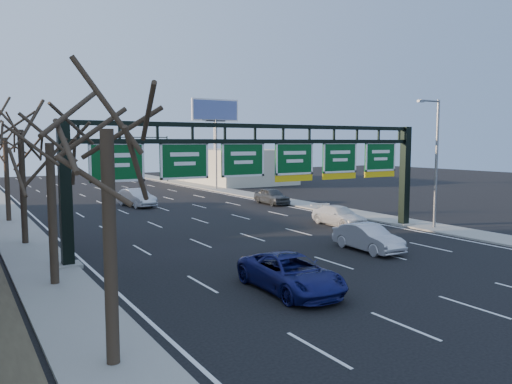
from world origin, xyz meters
TOP-DOWN VIEW (x-y plane):
  - ground at (0.00, 0.00)m, footprint 160.00×160.00m
  - sidewalk_left at (-12.80, 20.00)m, footprint 3.00×120.00m
  - sidewalk_right at (12.80, 20.00)m, footprint 3.00×120.00m
  - lane_markings at (0.00, 20.00)m, footprint 21.60×120.00m
  - sign_gantry at (0.16, 8.00)m, footprint 24.60×1.20m
  - building_right_distant at (20.00, 50.00)m, footprint 12.00×20.00m
  - tree_near at (-12.80, -4.00)m, footprint 3.60×3.60m
  - tree_gantry at (-12.80, 5.00)m, footprint 3.60×3.60m
  - tree_mid at (-12.80, 15.00)m, footprint 3.60×3.60m
  - tree_far at (-12.80, 25.00)m, footprint 3.60×3.60m
  - streetlight_near at (12.47, 6.00)m, footprint 2.15×0.22m
  - streetlight_far at (12.47, 40.00)m, footprint 2.15×0.22m
  - billboard_right at (15.00, 44.98)m, footprint 7.00×0.50m
  - traffic_signal_mast at (5.69, 55.00)m, footprint 10.16×0.54m
  - car_blue_suv at (-4.64, -0.83)m, footprint 2.70×5.53m
  - car_silver_sedan at (3.50, 3.16)m, footprint 1.78×4.63m
  - car_white_wagon at (7.85, 10.66)m, footprint 2.01×4.88m
  - car_grey_far at (10.50, 23.78)m, footprint 2.11×4.78m
  - car_silver_distant at (-1.51, 28.91)m, footprint 2.59×5.32m

SIDE VIEW (x-z plane):
  - ground at x=0.00m, z-range 0.00..0.00m
  - lane_markings at x=0.00m, z-range 0.00..0.01m
  - sidewalk_left at x=-12.80m, z-range 0.00..0.12m
  - sidewalk_right at x=12.80m, z-range 0.00..0.12m
  - car_white_wagon at x=7.85m, z-range 0.00..1.41m
  - car_silver_sedan at x=3.50m, z-range 0.00..1.50m
  - car_blue_suv at x=-4.64m, z-range 0.00..1.51m
  - car_grey_far at x=10.50m, z-range 0.00..1.60m
  - car_silver_distant at x=-1.51m, z-range 0.00..1.68m
  - building_right_distant at x=20.00m, z-range 0.00..5.00m
  - sign_gantry at x=0.16m, z-range 1.03..8.23m
  - streetlight_near at x=12.47m, z-range 0.58..9.58m
  - streetlight_far at x=12.47m, z-range 0.58..9.58m
  - traffic_signal_mast at x=5.69m, z-range 2.00..9.00m
  - tree_gantry at x=-12.80m, z-range 2.87..11.35m
  - tree_near at x=-12.80m, z-range 3.05..11.91m
  - tree_far at x=-12.80m, z-range 3.05..11.91m
  - tree_mid at x=-12.80m, z-range 3.23..12.47m
  - billboard_right at x=15.00m, z-range 3.06..15.06m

